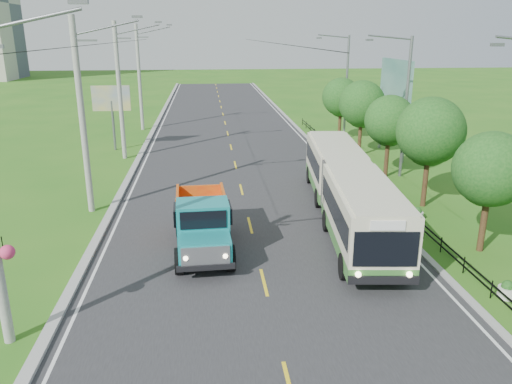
{
  "coord_description": "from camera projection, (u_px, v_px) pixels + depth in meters",
  "views": [
    {
      "loc": [
        -2.03,
        -17.06,
        9.12
      ],
      "look_at": [
        0.25,
        5.5,
        1.9
      ],
      "focal_mm": 35.0,
      "sensor_mm": 36.0,
      "label": 1
    }
  ],
  "objects": [
    {
      "name": "planter_front",
      "position": [
        507.0,
        290.0,
        17.97
      ],
      "size": [
        0.64,
        0.64,
        0.67
      ],
      "color": "silver",
      "rests_on": "ground"
    },
    {
      "name": "pole_mid",
      "position": [
        120.0,
        91.0,
        36.71
      ],
      "size": [
        3.51,
        0.32,
        10.0
      ],
      "color": "gray",
      "rests_on": "ground"
    },
    {
      "name": "curb_left",
      "position": [
        138.0,
        160.0,
        37.38
      ],
      "size": [
        0.4,
        120.0,
        0.15
      ],
      "primitive_type": "cube",
      "color": "#9E9E99",
      "rests_on": "ground"
    },
    {
      "name": "pole_near",
      "position": [
        83.0,
        117.0,
        25.33
      ],
      "size": [
        3.51,
        0.32,
        10.0
      ],
      "color": "gray",
      "rests_on": "ground"
    },
    {
      "name": "streetlight_far",
      "position": [
        345.0,
        82.0,
        45.21
      ],
      "size": [
        3.02,
        0.2,
        9.07
      ],
      "color": "slate",
      "rests_on": "ground"
    },
    {
      "name": "streetlight_mid",
      "position": [
        404.0,
        103.0,
        31.94
      ],
      "size": [
        3.02,
        0.2,
        9.07
      ],
      "color": "slate",
      "rests_on": "ground"
    },
    {
      "name": "ground",
      "position": [
        264.0,
        283.0,
        19.13
      ],
      "size": [
        240.0,
        240.0,
        0.0
      ],
      "primitive_type": "plane",
      "color": "#296818",
      "rests_on": "ground"
    },
    {
      "name": "pole_far",
      "position": [
        140.0,
        77.0,
        48.08
      ],
      "size": [
        3.51,
        0.32,
        10.0
      ],
      "color": "gray",
      "rests_on": "ground"
    },
    {
      "name": "curb_right",
      "position": [
        325.0,
        156.0,
        38.76
      ],
      "size": [
        0.3,
        120.0,
        0.1
      ],
      "primitive_type": "cube",
      "color": "#9E9E99",
      "rests_on": "ground"
    },
    {
      "name": "tree_fourth",
      "position": [
        390.0,
        123.0,
        32.39
      ],
      "size": [
        3.24,
        3.31,
        5.4
      ],
      "color": "#382314",
      "rests_on": "ground"
    },
    {
      "name": "planter_mid",
      "position": [
        368.0,
        173.0,
        33.14
      ],
      "size": [
        0.64,
        0.64,
        0.67
      ],
      "color": "silver",
      "rests_on": "ground"
    },
    {
      "name": "tree_second",
      "position": [
        490.0,
        173.0,
        21.04
      ],
      "size": [
        3.18,
        3.26,
        5.3
      ],
      "color": "#382314",
      "rests_on": "ground"
    },
    {
      "name": "edge_line_left",
      "position": [
        145.0,
        160.0,
        37.45
      ],
      "size": [
        0.12,
        120.0,
        0.0
      ],
      "primitive_type": "cube",
      "color": "silver",
      "rests_on": "road"
    },
    {
      "name": "road",
      "position": [
        234.0,
        158.0,
        38.09
      ],
      "size": [
        14.0,
        120.0,
        0.02
      ],
      "primitive_type": "cube",
      "color": "#28282B",
      "rests_on": "ground"
    },
    {
      "name": "centre_dash",
      "position": [
        264.0,
        282.0,
        19.13
      ],
      "size": [
        0.12,
        2.2,
        0.0
      ],
      "primitive_type": "cube",
      "color": "yellow",
      "rests_on": "road"
    },
    {
      "name": "planter_near",
      "position": [
        417.0,
        214.0,
        25.56
      ],
      "size": [
        0.64,
        0.64,
        0.67
      ],
      "color": "silver",
      "rests_on": "ground"
    },
    {
      "name": "bus",
      "position": [
        347.0,
        186.0,
        25.0
      ],
      "size": [
        4.12,
        15.94,
        3.04
      ],
      "rotation": [
        0.0,
        0.0,
        -0.1
      ],
      "color": "#38762F",
      "rests_on": "ground"
    },
    {
      "name": "tree_fifth",
      "position": [
        362.0,
        106.0,
        38.0
      ],
      "size": [
        3.48,
        3.52,
        5.8
      ],
      "color": "#382314",
      "rests_on": "ground"
    },
    {
      "name": "railing_right",
      "position": [
        359.0,
        173.0,
        33.08
      ],
      "size": [
        0.04,
        40.0,
        0.6
      ],
      "primitive_type": "cube",
      "color": "black",
      "rests_on": "ground"
    },
    {
      "name": "dump_truck",
      "position": [
        202.0,
        220.0,
        21.53
      ],
      "size": [
        2.57,
        6.11,
        2.53
      ],
      "rotation": [
        0.0,
        0.0,
        0.04
      ],
      "color": "teal",
      "rests_on": "ground"
    },
    {
      "name": "edge_line_right",
      "position": [
        319.0,
        156.0,
        38.72
      ],
      "size": [
        0.12,
        120.0,
        0.0
      ],
      "primitive_type": "cube",
      "color": "silver",
      "rests_on": "road"
    },
    {
      "name": "billboard_right",
      "position": [
        395.0,
        86.0,
        37.65
      ],
      "size": [
        0.24,
        6.0,
        7.3
      ],
      "color": "slate",
      "rests_on": "ground"
    },
    {
      "name": "planter_far",
      "position": [
        337.0,
        147.0,
        40.73
      ],
      "size": [
        0.64,
        0.64,
        0.67
      ],
      "color": "silver",
      "rests_on": "ground"
    },
    {
      "name": "tree_third",
      "position": [
        430.0,
        134.0,
        26.58
      ],
      "size": [
        3.6,
        3.62,
        6.0
      ],
      "color": "#382314",
      "rests_on": "ground"
    },
    {
      "name": "billboard_left",
      "position": [
        111.0,
        102.0,
        39.8
      ],
      "size": [
        3.0,
        0.2,
        5.2
      ],
      "color": "slate",
      "rests_on": "ground"
    },
    {
      "name": "tree_back",
      "position": [
        341.0,
        99.0,
        43.75
      ],
      "size": [
        3.3,
        3.36,
        5.5
      ],
      "color": "#382314",
      "rests_on": "ground"
    }
  ]
}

